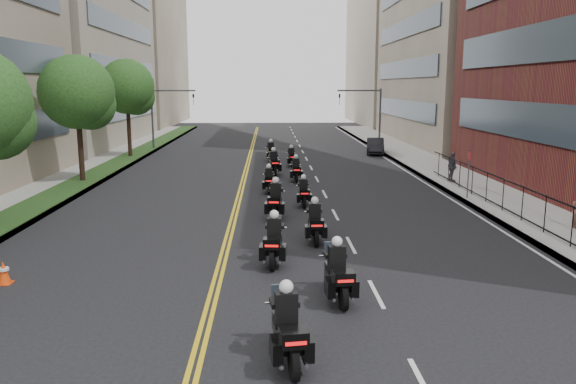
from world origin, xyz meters
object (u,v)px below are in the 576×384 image
motorcycle_0 (287,331)px  motorcycle_7 (296,171)px  motorcycle_3 (315,224)px  motorcycle_5 (304,194)px  traffic_cone (4,273)px  motorcycle_4 (276,202)px  motorcycle_6 (269,181)px  motorcycle_10 (271,153)px  motorcycle_1 (338,275)px  parked_sedan (375,146)px  motorcycle_2 (274,243)px  pedestrian_c (452,167)px  motorcycle_9 (292,158)px  motorcycle_8 (274,164)px

motorcycle_0 → motorcycle_7: (1.30, 23.21, -0.06)m
motorcycle_0 → motorcycle_3: (1.36, 9.47, -0.03)m
motorcycle_5 → traffic_cone: bearing=-132.1°
motorcycle_5 → traffic_cone: motorcycle_5 is taller
motorcycle_4 → traffic_cone: (-8.26, -8.29, -0.38)m
motorcycle_6 → motorcycle_10: motorcycle_10 is taller
traffic_cone → motorcycle_1: bearing=-9.2°
motorcycle_4 → motorcycle_7: motorcycle_4 is taller
motorcycle_0 → parked_sedan: bearing=68.7°
motorcycle_2 → motorcycle_4: size_ratio=0.98×
motorcycle_4 → motorcycle_10: (-0.11, 19.11, -0.04)m
motorcycle_4 → motorcycle_7: bearing=86.8°
motorcycle_7 → pedestrian_c: (9.37, -1.33, 0.37)m
motorcycle_10 → traffic_cone: bearing=-112.8°
motorcycle_9 → parked_sedan: bearing=39.6°
motorcycle_6 → motorcycle_8: (0.34, 6.31, 0.10)m
motorcycle_3 → motorcycle_4: 4.22m
motorcycle_9 → motorcycle_10: bearing=113.7°
motorcycle_8 → motorcycle_1: bearing=-91.2°
motorcycle_0 → motorcycle_10: (-0.20, 32.53, -0.02)m
motorcycle_5 → motorcycle_6: 3.98m
motorcycle_0 → traffic_cone: size_ratio=3.44×
motorcycle_4 → pedestrian_c: (10.76, 8.46, 0.30)m
motorcycle_4 → traffic_cone: motorcycle_4 is taller
motorcycle_1 → motorcycle_7: (-0.20, 19.67, -0.05)m
motorcycle_7 → parked_sedan: motorcycle_7 is taller
motorcycle_9 → parked_sedan: (7.58, 7.35, 0.06)m
motorcycle_8 → pedestrian_c: 11.43m
motorcycle_1 → parked_sedan: 34.36m
motorcycle_6 → motorcycle_10: bearing=88.4°
motorcycle_1 → motorcycle_2: size_ratio=0.99×
pedestrian_c → motorcycle_10: bearing=38.7°
motorcycle_8 → traffic_cone: motorcycle_8 is taller
motorcycle_0 → pedestrian_c: bearing=56.2°
motorcycle_2 → motorcycle_8: 19.04m
motorcycle_1 → motorcycle_7: size_ratio=1.07×
motorcycle_4 → motorcycle_10: motorcycle_4 is taller
motorcycle_7 → motorcycle_9: (-0.01, 6.54, -0.03)m
motorcycle_7 → motorcycle_8: 2.97m
motorcycle_3 → motorcycle_7: size_ratio=1.03×
motorcycle_1 → motorcycle_2: bearing=112.6°
pedestrian_c → motorcycle_3: bearing=136.3°
motorcycle_1 → motorcycle_8: 22.37m
motorcycle_5 → motorcycle_8: motorcycle_8 is taller
motorcycle_1 → motorcycle_3: (-0.14, 5.93, -0.03)m
motorcycle_2 → traffic_cone: motorcycle_2 is taller
motorcycle_1 → motorcycle_10: (-1.71, 29.00, -0.01)m
motorcycle_1 → motorcycle_10: bearing=88.2°
motorcycle_0 → motorcycle_3: size_ratio=1.05×
motorcycle_9 → motorcycle_8: bearing=-113.5°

